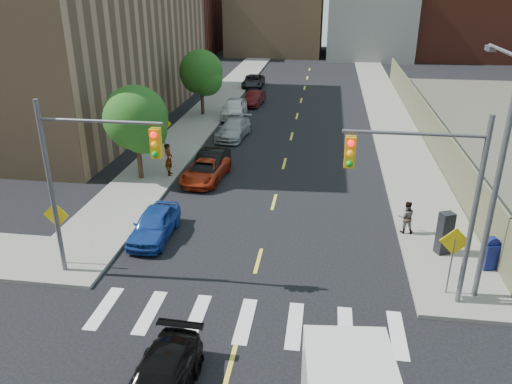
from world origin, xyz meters
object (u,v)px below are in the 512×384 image
(parked_car_black, at_px, (211,163))
(parked_car_grey, at_px, (253,81))
(parked_car_blue, at_px, (154,224))
(parked_car_maroon, at_px, (254,98))
(pedestrian_east, at_px, (406,217))
(pedestrian_west, at_px, (169,159))
(parked_car_silver, at_px, (234,129))
(parked_car_white, at_px, (234,108))
(parked_car_red, at_px, (206,170))
(mailbox, at_px, (490,253))
(payphone, at_px, (445,233))

(parked_car_black, height_order, parked_car_grey, parked_car_black)
(parked_car_blue, xyz_separation_m, parked_car_maroon, (0.70, 26.08, -0.02))
(pedestrian_east, bearing_deg, pedestrian_west, -24.04)
(parked_car_silver, height_order, parked_car_white, parked_car_white)
(parked_car_red, bearing_deg, parked_car_white, 99.12)
(parked_car_blue, xyz_separation_m, pedestrian_west, (-1.58, 7.34, 0.43))
(parked_car_black, distance_m, parked_car_maroon, 17.94)
(parked_car_grey, relative_size, pedestrian_east, 3.06)
(parked_car_white, distance_m, mailbox, 26.57)
(parked_car_grey, distance_m, pedestrian_west, 26.90)
(parked_car_red, relative_size, pedestrian_west, 2.31)
(parked_car_black, xyz_separation_m, parked_car_maroon, (0.00, 17.94, -0.06))
(parked_car_white, height_order, parked_car_maroon, parked_car_white)
(parked_car_blue, height_order, pedestrian_west, pedestrian_west)
(parked_car_silver, xyz_separation_m, parked_car_grey, (-1.30, 18.53, -0.02))
(parked_car_blue, height_order, parked_car_maroon, parked_car_blue)
(parked_car_blue, height_order, parked_car_black, parked_car_black)
(parked_car_silver, relative_size, mailbox, 3.31)
(parked_car_blue, bearing_deg, mailbox, -3.67)
(parked_car_grey, bearing_deg, parked_car_white, -90.52)
(parked_car_silver, bearing_deg, parked_car_red, -84.55)
(parked_car_blue, bearing_deg, parked_car_grey, 90.77)
(parked_car_blue, bearing_deg, parked_car_red, 84.70)
(pedestrian_east, bearing_deg, parked_car_grey, -70.74)
(parked_car_silver, height_order, pedestrian_west, pedestrian_west)
(mailbox, distance_m, payphone, 1.89)
(parked_car_maroon, distance_m, pedestrian_west, 18.88)
(parked_car_silver, distance_m, pedestrian_east, 17.38)
(parked_car_grey, xyz_separation_m, payphone, (13.12, -34.05, 0.43))
(parked_car_grey, height_order, payphone, payphone)
(parked_car_black, relative_size, mailbox, 3.09)
(parked_car_blue, distance_m, pedestrian_west, 7.53)
(parked_car_red, bearing_deg, pedestrian_west, -179.77)
(parked_car_white, bearing_deg, parked_car_red, -88.21)
(parked_car_blue, relative_size, mailbox, 2.85)
(parked_car_grey, bearing_deg, payphone, -70.66)
(parked_car_white, distance_m, pedestrian_west, 14.18)
(parked_car_red, distance_m, parked_car_silver, 8.55)
(parked_car_maroon, bearing_deg, mailbox, -58.13)
(payphone, distance_m, pedestrian_west, 15.83)
(parked_car_silver, bearing_deg, parked_car_white, 106.04)
(parked_car_black, bearing_deg, parked_car_red, -91.40)
(parked_car_maroon, height_order, pedestrian_west, pedestrian_west)
(parked_car_black, distance_m, pedestrian_west, 2.45)
(parked_car_silver, bearing_deg, parked_car_blue, -86.64)
(parked_car_black, distance_m, pedestrian_east, 12.24)
(parked_car_black, xyz_separation_m, parked_car_silver, (0.00, 7.55, -0.04))
(parked_car_blue, height_order, pedestrian_east, pedestrian_east)
(parked_car_red, xyz_separation_m, parked_car_maroon, (0.07, 18.93, 0.04))
(pedestrian_east, bearing_deg, parked_car_red, -27.41)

